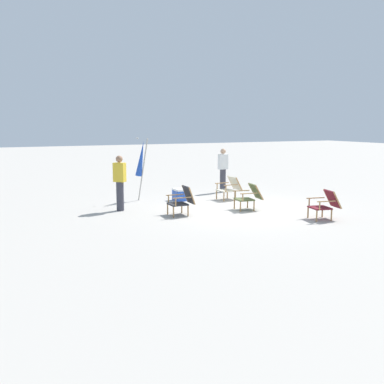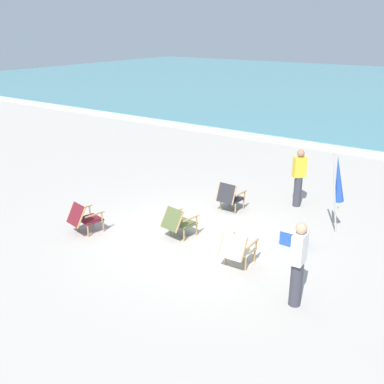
% 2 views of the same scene
% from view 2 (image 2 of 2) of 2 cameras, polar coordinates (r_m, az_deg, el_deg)
% --- Properties ---
extents(ground_plane, '(80.00, 80.00, 0.00)m').
position_cam_2_polar(ground_plane, '(10.90, 0.38, -5.54)').
color(ground_plane, '#B2AAA0').
extents(surf_band, '(80.00, 1.10, 0.06)m').
position_cam_2_polar(surf_band, '(19.49, 17.43, 5.42)').
color(surf_band, white).
rests_on(surf_band, ground).
extents(beach_chair_back_left, '(0.68, 0.84, 0.78)m').
position_cam_2_polar(beach_chair_back_left, '(10.63, -1.76, -3.75)').
color(beach_chair_back_left, '#515B33').
rests_on(beach_chair_back_left, ground).
extents(beach_chair_back_right, '(0.62, 0.70, 0.82)m').
position_cam_2_polar(beach_chair_back_right, '(12.18, 4.80, -0.53)').
color(beach_chair_back_right, '#28282D').
rests_on(beach_chair_back_right, ground).
extents(beach_chair_front_left, '(0.62, 0.78, 0.78)m').
position_cam_2_polar(beach_chair_front_left, '(9.44, 5.75, -7.13)').
color(beach_chair_front_left, beige).
rests_on(beach_chair_front_left, ground).
extents(beach_chair_far_center, '(0.71, 0.85, 0.79)m').
position_cam_2_polar(beach_chair_far_center, '(11.16, -13.59, -3.13)').
color(beach_chair_far_center, maroon).
rests_on(beach_chair_far_center, ground).
extents(umbrella_furled_blue, '(0.41, 0.46, 2.10)m').
position_cam_2_polar(umbrella_furled_blue, '(11.05, 18.08, 1.49)').
color(umbrella_furled_blue, '#B7B2A8').
rests_on(umbrella_furled_blue, ground).
extents(person_near_chairs, '(0.38, 0.38, 1.63)m').
position_cam_2_polar(person_near_chairs, '(12.69, 13.40, 1.80)').
color(person_near_chairs, '#383842').
rests_on(person_near_chairs, ground).
extents(person_by_waterline, '(0.22, 0.35, 1.63)m').
position_cam_2_polar(person_by_waterline, '(8.20, 13.30, -8.87)').
color(person_by_waterline, '#383842').
rests_on(person_by_waterline, ground).
extents(cooler_box, '(0.49, 0.35, 0.40)m').
position_cam_2_polar(cooler_box, '(10.66, 12.63, -5.51)').
color(cooler_box, blue).
rests_on(cooler_box, ground).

